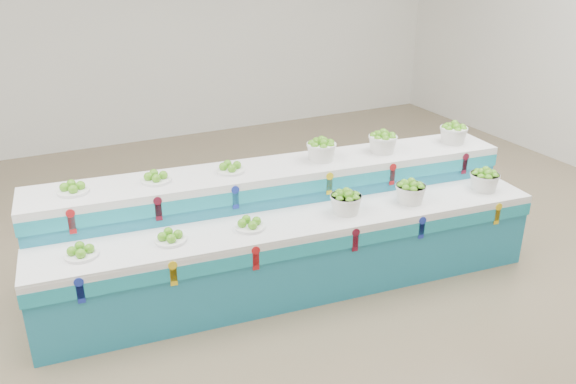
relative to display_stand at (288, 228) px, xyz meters
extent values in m
plane|color=#77644B|center=(-0.11, -0.35, -0.51)|extent=(10.00, 10.00, 0.00)
plane|color=silver|center=(-0.11, 4.65, 1.49)|extent=(10.00, 0.00, 10.00)
cylinder|color=white|center=(-1.80, -0.11, 0.26)|extent=(0.28, 0.28, 0.10)
cylinder|color=white|center=(-1.13, -0.17, 0.26)|extent=(0.28, 0.28, 0.10)
cylinder|color=white|center=(-0.47, -0.23, 0.26)|extent=(0.28, 0.28, 0.10)
cylinder|color=white|center=(-1.75, 0.45, 0.56)|extent=(0.28, 0.28, 0.10)
cylinder|color=white|center=(-1.07, 0.38, 0.56)|extent=(0.28, 0.28, 0.10)
cylinder|color=white|center=(-0.42, 0.32, 0.56)|extent=(0.28, 0.28, 0.10)
camera|label=1|loc=(-2.09, -4.29, 2.43)|focal=36.54mm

